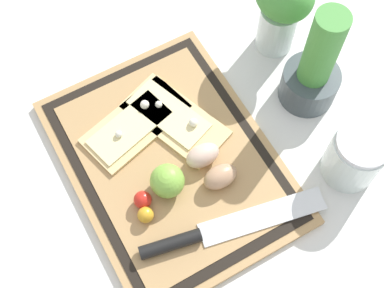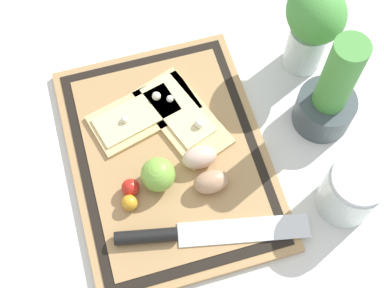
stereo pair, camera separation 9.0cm
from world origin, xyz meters
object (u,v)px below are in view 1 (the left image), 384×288
Objects in this scene: egg_pink at (203,155)px; herb_pot at (313,70)px; lime at (167,181)px; pizza_slice_near at (134,124)px; sauce_jar at (354,158)px; knife at (203,234)px; cherry_tomato_red at (143,200)px; pizza_slice_far at (174,118)px; herb_glass at (282,5)px; egg_brown at (220,177)px; cherry_tomato_yellow at (146,215)px.

herb_pot is (-0.03, 0.24, 0.04)m from egg_pink.
lime is at bearing -78.72° from egg_pink.
pizza_slice_near is 1.90× the size of sauce_jar.
egg_pink is at bearing 101.28° from lime.
cherry_tomato_red is (-0.10, -0.06, 0.01)m from knife.
pizza_slice_near is at bearing 178.46° from lime.
lime reaches higher than pizza_slice_far.
herb_pot is 0.13m from herb_glass.
egg_pink reaches higher than pizza_slice_near.
egg_brown reaches higher than pizza_slice_near.
knife is at bearing 31.01° from cherry_tomato_red.
cherry_tomato_yellow is at bearing -71.48° from egg_pink.
herb_pot is at bearing 97.92° from cherry_tomato_red.
sauce_jar is (0.22, 0.22, 0.03)m from pizza_slice_far.
pizza_slice_near is at bearing -105.56° from herb_pot.
egg_pink reaches higher than knife.
pizza_slice_far is at bearing -76.42° from herb_glass.
herb_pot is at bearing 97.43° from egg_pink.
sauce_jar is at bearing 58.53° from egg_pink.
herb_pot reaches higher than pizza_slice_near.
cherry_tomato_red is at bearing -20.96° from pizza_slice_near.
egg_pink is at bearing 108.52° from cherry_tomato_yellow.
knife is 0.13m from egg_pink.
egg_brown is 0.32× the size of herb_glass.
egg_brown is 0.13m from cherry_tomato_red.
sauce_jar reaches higher than knife.
herb_pot is at bearing 74.44° from pizza_slice_near.
pizza_slice_far is 1.92× the size of sauce_jar.
egg_pink is 0.27× the size of herb_pot.
herb_pot is (-0.08, 0.23, 0.04)m from egg_brown.
cherry_tomato_yellow is 0.14× the size of herb_glass.
cherry_tomato_yellow is 0.25× the size of sauce_jar.
herb_glass reaches higher than egg_pink.
pizza_slice_near is 1.09× the size of herb_glass.
pizza_slice_far is 7.76× the size of cherry_tomato_yellow.
herb_glass reaches higher than lime.
cherry_tomato_red is at bearing -81.15° from egg_pink.
herb_pot is (0.09, 0.31, 0.05)m from pizza_slice_near.
herb_pot is at bearing 101.49° from cherry_tomato_yellow.
sauce_jar is (0.12, 0.29, 0.00)m from lime.
sauce_jar is (0.02, 0.28, 0.02)m from knife.
knife is 10.48× the size of cherry_tomato_red.
egg_brown is (0.14, 0.01, 0.01)m from pizza_slice_far.
pizza_slice_far is (0.02, 0.07, 0.00)m from pizza_slice_near.
pizza_slice_far is 0.14m from egg_brown.
pizza_slice_near is 0.93× the size of herb_pot.
egg_pink is 1.05× the size of lime.
herb_glass reaches higher than pizza_slice_near.
cherry_tomato_yellow is at bearing -16.66° from cherry_tomato_red.
egg_pink is at bearing 150.44° from knife.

